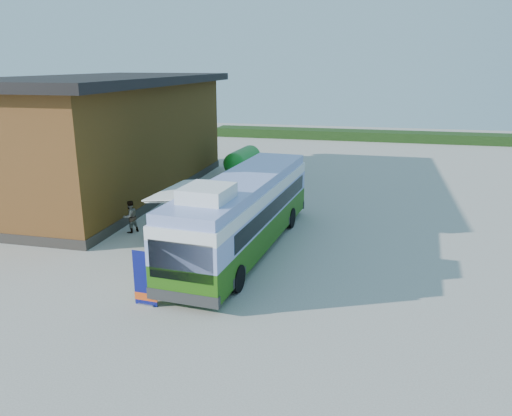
% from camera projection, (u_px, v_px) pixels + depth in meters
% --- Properties ---
extents(ground, '(100.00, 100.00, 0.00)m').
position_uv_depth(ground, '(222.00, 264.00, 21.38)').
color(ground, '#BCB7AD').
rests_on(ground, ground).
extents(barn, '(9.60, 21.20, 7.50)m').
position_uv_depth(barn, '(110.00, 139.00, 32.04)').
color(barn, brown).
rests_on(barn, ground).
extents(hedge, '(40.00, 3.00, 1.00)m').
position_uv_depth(hedge, '(393.00, 136.00, 54.95)').
color(hedge, '#264419').
rests_on(hedge, ground).
extents(bus, '(3.78, 13.00, 3.94)m').
position_uv_depth(bus, '(243.00, 211.00, 22.43)').
color(bus, '#367112').
rests_on(bus, ground).
extents(awning, '(2.99, 4.43, 0.52)m').
position_uv_depth(awning, '(193.00, 187.00, 22.59)').
color(awning, white).
rests_on(awning, ground).
extents(banner, '(0.89, 0.23, 2.05)m').
position_uv_depth(banner, '(145.00, 284.00, 17.47)').
color(banner, navy).
rests_on(banner, ground).
extents(picnic_table, '(1.57, 1.45, 0.79)m').
position_uv_depth(picnic_table, '(162.00, 225.00, 24.55)').
color(picnic_table, tan).
rests_on(picnic_table, ground).
extents(person_a, '(0.73, 0.61, 1.72)m').
position_uv_depth(person_a, '(246.00, 194.00, 29.28)').
color(person_a, '#999999').
rests_on(person_a, ground).
extents(person_b, '(0.94, 1.01, 1.66)m').
position_uv_depth(person_b, '(130.00, 217.00, 25.11)').
color(person_b, '#999999').
rests_on(person_b, ground).
extents(slurry_tanker, '(1.91, 5.49, 2.03)m').
position_uv_depth(slurry_tanker, '(243.00, 160.00, 37.92)').
color(slurry_tanker, '#178320').
rests_on(slurry_tanker, ground).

